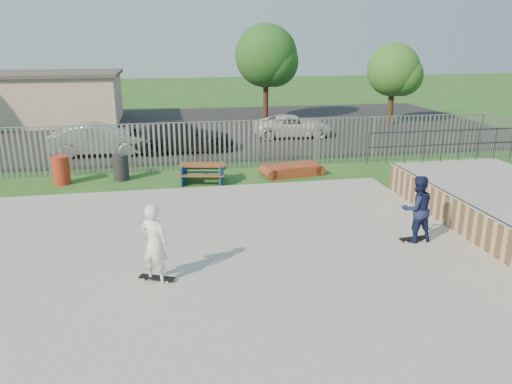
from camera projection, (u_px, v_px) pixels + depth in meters
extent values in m
plane|color=#24561D|center=(181.00, 264.00, 12.11)|extent=(120.00, 120.00, 0.00)
cube|color=#A3A39E|center=(181.00, 261.00, 12.09)|extent=(15.00, 12.00, 0.15)
cube|color=tan|center=(506.00, 207.00, 14.58)|extent=(4.00, 7.00, 1.05)
cube|color=#9E9E99|center=(509.00, 189.00, 14.42)|extent=(4.05, 7.05, 0.04)
cylinder|color=#383A3F|center=(447.00, 193.00, 14.07)|extent=(0.06, 7.00, 0.06)
cube|color=brown|center=(202.00, 165.00, 18.78)|extent=(1.81, 1.00, 0.06)
cube|color=brown|center=(201.00, 176.00, 18.32)|extent=(1.73, 0.61, 0.05)
cube|color=brown|center=(204.00, 168.00, 19.40)|extent=(1.73, 0.61, 0.05)
cube|color=navy|center=(203.00, 173.00, 18.88)|extent=(1.76, 1.61, 0.70)
cube|color=maroon|center=(292.00, 170.00, 19.92)|extent=(2.22, 1.37, 0.41)
cylinder|color=#9F2E18|center=(61.00, 170.00, 18.62)|extent=(0.64, 0.64, 1.06)
cylinder|color=#232325|center=(121.00, 167.00, 19.18)|extent=(0.60, 0.60, 1.00)
cube|color=black|center=(167.00, 129.00, 29.95)|extent=(40.00, 18.00, 0.02)
imported|color=silver|center=(99.00, 140.00, 23.12)|extent=(4.46, 1.66, 1.45)
imported|color=black|center=(182.00, 136.00, 23.90)|extent=(5.06, 2.25, 1.44)
imported|color=white|center=(293.00, 126.00, 27.45)|extent=(4.40, 2.18, 1.20)
cube|color=beige|center=(38.00, 99.00, 31.84)|extent=(10.00, 6.00, 3.00)
cube|color=#4C4742|center=(35.00, 74.00, 31.37)|extent=(10.40, 6.40, 0.20)
cylinder|color=#402619|center=(266.00, 93.00, 32.66)|extent=(0.34, 0.34, 3.57)
sphere|color=#22531C|center=(266.00, 56.00, 31.95)|extent=(4.00, 4.00, 4.00)
cylinder|color=#412E1A|center=(391.00, 101.00, 31.31)|extent=(0.35, 0.35, 2.89)
sphere|color=#2F6121|center=(393.00, 70.00, 30.74)|extent=(3.23, 3.23, 3.23)
cube|color=black|center=(414.00, 238.00, 13.12)|extent=(0.81, 0.26, 0.02)
cube|color=black|center=(157.00, 277.00, 10.97)|extent=(0.81, 0.50, 0.02)
imported|color=#151D42|center=(417.00, 209.00, 12.88)|extent=(0.91, 0.73, 1.77)
imported|color=white|center=(155.00, 243.00, 10.73)|extent=(0.77, 0.71, 1.77)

